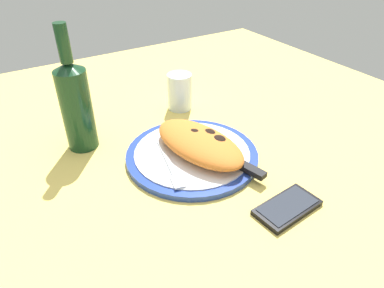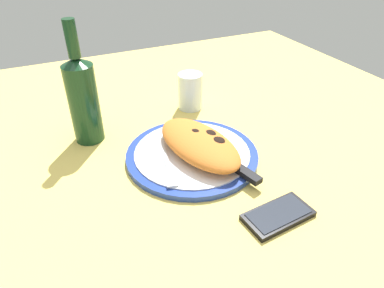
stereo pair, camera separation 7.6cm
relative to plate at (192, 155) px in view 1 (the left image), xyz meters
The scene contains 8 objects.
ground_plane 2.27cm from the plate, ahead, with size 150.00×150.00×3.00cm, color #EACC60.
plate is the anchor object (origin of this frame).
calzone 3.50cm from the plate, 57.42° to the left, with size 25.50×15.90×4.63cm.
fork 7.36cm from the plate, 69.12° to the right, with size 17.20×5.58×0.40cm.
knife 9.34cm from the plate, 33.02° to the left, with size 23.43×7.54×1.20cm.
smartphone 23.92cm from the plate, 14.92° to the left, with size 7.42×13.00×1.16cm.
water_glass 24.17cm from the plate, 156.08° to the left, with size 6.56×6.56×9.87cm.
wine_bottle 27.66cm from the plate, 132.84° to the right, with size 6.82×6.82×28.14cm.
Camera 1 is at (53.40, -33.34, 45.65)cm, focal length 32.61 mm.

